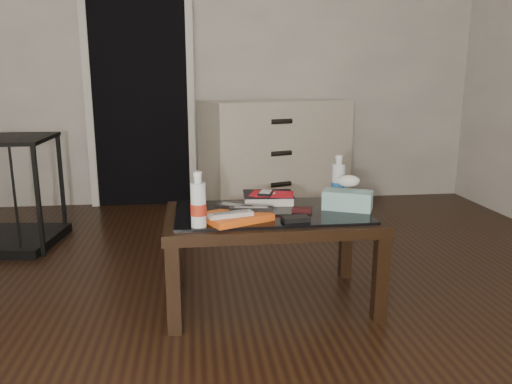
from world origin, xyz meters
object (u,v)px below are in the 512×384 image
Objects in this scene: dresser at (275,155)px; tissue_box at (348,200)px; water_bottle_right at (338,178)px; textbook at (268,198)px; water_bottle_left at (198,199)px; coffee_table at (271,224)px.

dresser is 1.85m from tissue_box.
dresser is at bearing 91.54° from water_bottle_right.
tissue_box is at bearing -22.95° from textbook.
dresser is 5.45× the size of water_bottle_right.
water_bottle_left is (-0.36, -0.38, 0.10)m from textbook.
water_bottle_right is 1.03× the size of tissue_box.
textbook is 1.09× the size of tissue_box.
water_bottle_right is 0.18m from tissue_box.
coffee_table is at bearing -90.13° from textbook.
dresser is 2.15m from water_bottle_left.
textbook is (0.01, 0.17, 0.09)m from coffee_table.
water_bottle_right reaches higher than tissue_box.
dresser reaches higher than tissue_box.
coffee_table is 0.39m from tissue_box.
textbook is 0.41m from tissue_box.
coffee_table is 0.44m from water_bottle_right.
water_bottle_right is at bearing 22.53° from coffee_table.
water_bottle_right is (0.36, -0.02, 0.10)m from textbook.
tissue_box is (0.37, -0.01, 0.11)m from coffee_table.
coffee_table is 4.35× the size of tissue_box.
coffee_table is 0.20m from textbook.
tissue_box is (0.05, -1.84, 0.06)m from dresser.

